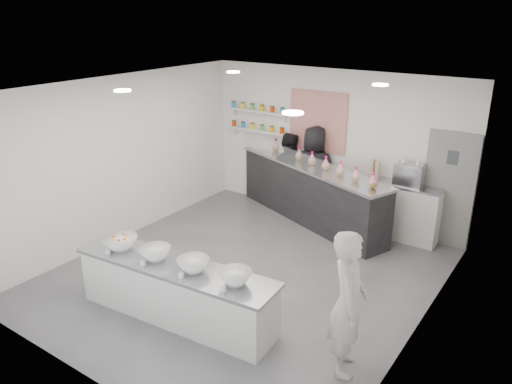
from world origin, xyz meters
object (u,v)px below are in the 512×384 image
espresso_machine (410,175)px  staff_left (288,172)px  back_bar (311,193)px  woman_prep (348,303)px  staff_right (313,172)px  espresso_ledge (400,211)px  prep_counter (176,291)px

espresso_machine → staff_left: 2.59m
espresso_machine → back_bar: bearing=-172.8°
woman_prep → staff_right: size_ratio=0.95×
espresso_ledge → staff_left: (-2.46, 0.01, 0.31)m
espresso_ledge → back_bar: bearing=-172.4°
prep_counter → espresso_ledge: 4.59m
espresso_machine → staff_left: bearing=179.7°
espresso_ledge → prep_counter: bearing=-111.0°
staff_right → prep_counter: bearing=78.2°
woman_prep → staff_left: size_ratio=1.08×
woman_prep → espresso_machine: bearing=-15.6°
prep_counter → woman_prep: bearing=4.2°
espresso_ledge → espresso_machine: bearing=0.0°
back_bar → staff_left: (-0.70, 0.25, 0.25)m
back_bar → espresso_machine: bearing=28.4°
prep_counter → staff_right: size_ratio=1.59×
staff_left → staff_right: (0.61, 0.00, 0.11)m
prep_counter → espresso_machine: (1.74, 4.29, 0.84)m
espresso_machine → woman_prep: (0.64, -3.92, -0.35)m
prep_counter → staff_right: 4.34m
back_bar → espresso_ledge: (1.77, 0.24, -0.06)m
espresso_ledge → espresso_machine: espresso_machine is taller
back_bar → espresso_ledge: size_ratio=2.65×
back_bar → woman_prep: woman_prep is taller
back_bar → espresso_ledge: bearing=28.8°
prep_counter → espresso_machine: espresso_machine is taller
prep_counter → staff_right: bearing=88.3°
prep_counter → staff_left: (-0.82, 4.30, 0.43)m
back_bar → staff_right: staff_right is taller
back_bar → staff_left: 0.78m
prep_counter → espresso_machine: 4.70m
staff_left → staff_right: size_ratio=0.89×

